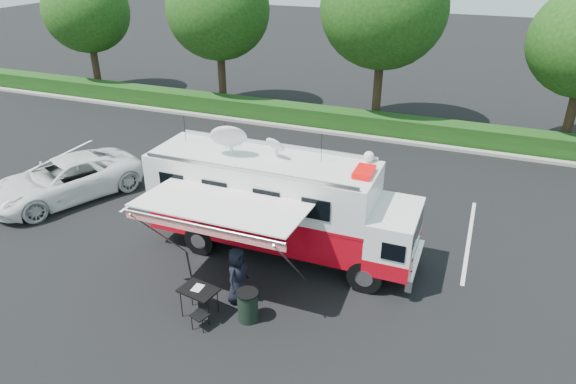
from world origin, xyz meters
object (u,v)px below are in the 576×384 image
white_suv (69,198)px  trash_bin (248,306)px  command_truck (280,204)px  folding_table (198,291)px

white_suv → trash_bin: trash_bin is taller
trash_bin → command_truck: bearing=97.8°
folding_table → trash_bin: 1.34m
trash_bin → folding_table: bearing=-166.7°
white_suv → folding_table: bearing=-1.6°
command_truck → trash_bin: 3.57m
command_truck → folding_table: bearing=-102.7°
folding_table → white_suv: bearing=153.5°
white_suv → trash_bin: (9.46, -3.79, 0.44)m
command_truck → folding_table: (-0.81, -3.61, -0.94)m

